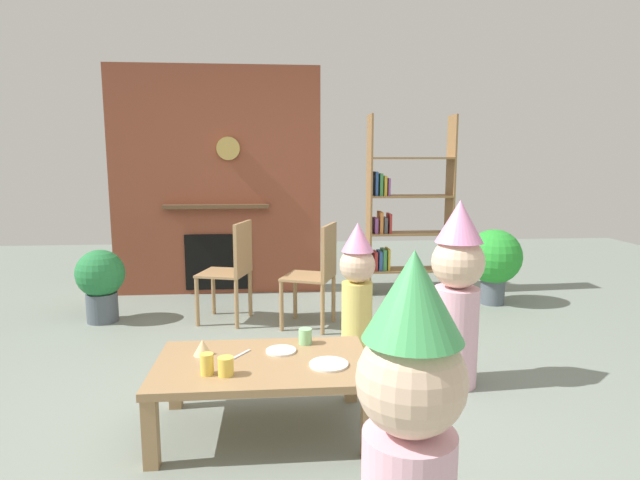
# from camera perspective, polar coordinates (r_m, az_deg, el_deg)

# --- Properties ---
(ground_plane) EXTENTS (12.00, 12.00, 0.00)m
(ground_plane) POSITION_cam_1_polar(r_m,az_deg,el_deg) (3.37, -2.04, -16.44)
(ground_plane) COLOR gray
(brick_fireplace_feature) EXTENTS (2.20, 0.28, 2.40)m
(brick_fireplace_feature) POSITION_cam_1_polar(r_m,az_deg,el_deg) (5.68, -11.22, 6.18)
(brick_fireplace_feature) COLOR brown
(brick_fireplace_feature) RESTS_ON ground_plane
(bookshelf) EXTENTS (0.90, 0.28, 1.90)m
(bookshelf) POSITION_cam_1_polar(r_m,az_deg,el_deg) (5.64, 8.96, 2.83)
(bookshelf) COLOR olive
(bookshelf) RESTS_ON ground_plane
(coffee_table) EXTENTS (1.12, 0.70, 0.39)m
(coffee_table) POSITION_cam_1_polar(r_m,az_deg,el_deg) (2.85, -6.31, -14.07)
(coffee_table) COLOR #9E7A51
(coffee_table) RESTS_ON ground_plane
(paper_cup_near_left) EXTENTS (0.08, 0.08, 0.09)m
(paper_cup_near_left) POSITION_cam_1_polar(r_m,az_deg,el_deg) (2.67, -10.29, -13.46)
(paper_cup_near_left) COLOR #F2CC4C
(paper_cup_near_left) RESTS_ON coffee_table
(paper_cup_near_right) EXTENTS (0.07, 0.07, 0.11)m
(paper_cup_near_right) POSITION_cam_1_polar(r_m,az_deg,el_deg) (2.69, -12.28, -13.15)
(paper_cup_near_right) COLOR #F2CC4C
(paper_cup_near_right) RESTS_ON coffee_table
(paper_cup_center) EXTENTS (0.08, 0.08, 0.09)m
(paper_cup_center) POSITION_cam_1_polar(r_m,az_deg,el_deg) (3.04, -1.63, -10.50)
(paper_cup_center) COLOR #8CD18C
(paper_cup_center) RESTS_ON coffee_table
(paper_plate_front) EXTENTS (0.17, 0.17, 0.01)m
(paper_plate_front) POSITION_cam_1_polar(r_m,az_deg,el_deg) (2.94, -4.29, -12.00)
(paper_plate_front) COLOR white
(paper_plate_front) RESTS_ON coffee_table
(paper_plate_rear) EXTENTS (0.20, 0.20, 0.01)m
(paper_plate_rear) POSITION_cam_1_polar(r_m,az_deg,el_deg) (2.75, 0.97, -13.45)
(paper_plate_rear) COLOR white
(paper_plate_rear) RESTS_ON coffee_table
(birthday_cake_slice) EXTENTS (0.10, 0.10, 0.09)m
(birthday_cake_slice) POSITION_cam_1_polar(r_m,az_deg,el_deg) (2.95, -12.74, -11.37)
(birthday_cake_slice) COLOR #EAC68C
(birthday_cake_slice) RESTS_ON coffee_table
(table_fork) EXTENTS (0.10, 0.13, 0.01)m
(table_fork) POSITION_cam_1_polar(r_m,az_deg,el_deg) (2.92, -8.62, -12.28)
(table_fork) COLOR silver
(table_fork) RESTS_ON coffee_table
(child_with_cone_hat) EXTENTS (0.33, 0.33, 1.19)m
(child_with_cone_hat) POSITION_cam_1_polar(r_m,az_deg,el_deg) (1.67, 9.80, -20.32)
(child_with_cone_hat) COLOR #EAB2C6
(child_with_cone_hat) RESTS_ON ground_plane
(child_in_pink) EXTENTS (0.33, 0.33, 1.19)m
(child_in_pink) POSITION_cam_1_polar(r_m,az_deg,el_deg) (3.39, 14.77, -5.22)
(child_in_pink) COLOR #EAB2C6
(child_in_pink) RESTS_ON ground_plane
(child_by_the_chairs) EXTENTS (0.27, 0.27, 0.97)m
(child_by_the_chairs) POSITION_cam_1_polar(r_m,az_deg,el_deg) (3.94, 4.09, -4.75)
(child_by_the_chairs) COLOR #E0CC66
(child_by_the_chairs) RESTS_ON ground_plane
(dining_chair_left) EXTENTS (0.50, 0.50, 0.90)m
(dining_chair_left) POSITION_cam_1_polar(r_m,az_deg,el_deg) (4.65, -9.47, -2.79)
(dining_chair_left) COLOR #9E7A51
(dining_chair_left) RESTS_ON ground_plane
(dining_chair_middle) EXTENTS (0.52, 0.52, 0.90)m
(dining_chair_middle) POSITION_cam_1_polar(r_m,az_deg,el_deg) (4.43, -0.18, -3.23)
(dining_chair_middle) COLOR #9E7A51
(dining_chair_middle) RESTS_ON ground_plane
(potted_plant_tall) EXTENTS (0.54, 0.54, 0.75)m
(potted_plant_tall) POSITION_cam_1_polar(r_m,az_deg,el_deg) (5.46, 18.53, -2.02)
(potted_plant_tall) COLOR #4C5660
(potted_plant_tall) RESTS_ON ground_plane
(potted_plant_short) EXTENTS (0.42, 0.42, 0.65)m
(potted_plant_short) POSITION_cam_1_polar(r_m,az_deg,el_deg) (5.02, -22.91, -4.09)
(potted_plant_short) COLOR #4C5660
(potted_plant_short) RESTS_ON ground_plane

